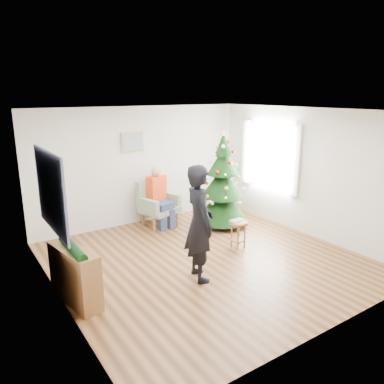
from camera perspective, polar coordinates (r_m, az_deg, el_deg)
floor at (r=6.77m, az=2.15°, el=-10.26°), size 5.00×5.00×0.00m
ceiling at (r=6.13m, az=2.39°, el=12.30°), size 5.00×5.00×0.00m
wall_back at (r=8.43m, az=-7.77°, el=4.00°), size 5.00×0.00×5.00m
wall_front at (r=4.64m, az=20.78°, el=-6.04°), size 5.00×0.00×5.00m
wall_left at (r=5.32m, az=-20.19°, el=-3.33°), size 0.00×5.00×5.00m
wall_right at (r=8.02m, az=16.92°, el=2.92°), size 0.00×5.00×5.00m
window_panel at (r=8.61m, az=11.78°, el=5.41°), size 0.04×1.30×1.40m
curtains at (r=8.59m, az=11.64°, el=5.39°), size 0.05×1.75×1.50m
christmas_tree at (r=8.20m, az=4.69°, el=1.33°), size 1.17×1.17×2.12m
stool at (r=7.20m, az=7.06°, el=-6.41°), size 0.35×0.35×0.53m
laptop at (r=7.11m, az=7.13°, el=-4.38°), size 0.33×0.25×0.02m
armchair at (r=8.35m, az=-5.23°, el=-2.59°), size 0.91×0.87×1.01m
seated_person at (r=8.22m, az=-4.99°, el=-0.62°), size 0.51×0.68×1.33m
standing_man at (r=5.80m, az=1.12°, el=-4.79°), size 0.58×0.76×1.85m
game_controller at (r=5.79m, az=2.91°, el=-1.63°), size 0.06×0.13×0.04m
console at (r=5.61m, az=-17.41°, el=-12.07°), size 0.48×1.04×0.80m
garland at (r=5.43m, az=-17.75°, el=-8.11°), size 0.14×0.90×0.14m
tapestry at (r=5.54m, az=-20.77°, el=0.03°), size 0.03×1.50×1.15m
framed_picture at (r=8.22m, az=-9.05°, el=7.56°), size 0.52×0.05×0.42m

